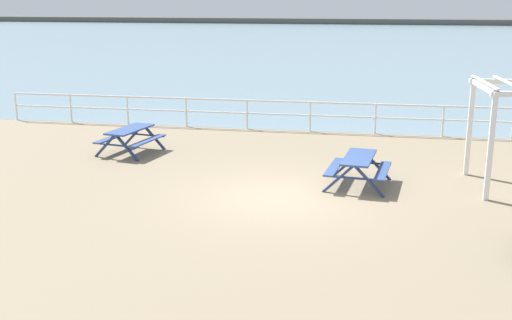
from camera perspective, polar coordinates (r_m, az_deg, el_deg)
name	(u,v)px	position (r m, az deg, el deg)	size (l,w,h in m)	color
ground_plane	(278,201)	(15.28, 1.98, -3.75)	(30.00, 24.00, 0.20)	gray
sea_band	(353,42)	(67.29, 8.81, 10.55)	(142.00, 90.00, 0.01)	gray
distant_shoreline	(362,24)	(110.21, 9.59, 12.10)	(142.00, 6.00, 1.80)	#4C4C47
seaward_railing	(310,110)	(22.54, 4.95, 4.52)	(23.07, 0.07, 1.08)	white
picnic_table_near_right	(130,135)	(19.72, -11.37, 2.27)	(1.83, 2.05, 0.80)	#334C84
picnic_table_far_left	(359,164)	(16.20, 9.29, -0.34)	(1.72, 1.96, 0.80)	#334C84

